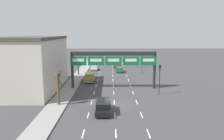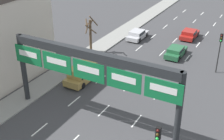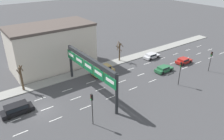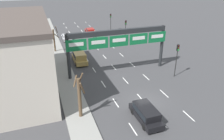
% 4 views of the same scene
% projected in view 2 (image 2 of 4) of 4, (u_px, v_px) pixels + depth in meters
% --- Properties ---
extents(lane_dashes, '(6.72, 67.00, 0.01)m').
position_uv_depth(lane_dashes, '(117.00, 98.00, 30.50)').
color(lane_dashes, white).
rests_on(lane_dashes, ground_plane).
extents(sign_gantry, '(15.31, 0.70, 6.70)m').
position_uv_depth(sign_gantry, '(90.00, 67.00, 24.60)').
color(sign_gantry, '#232628').
rests_on(sign_gantry, ground_plane).
extents(car_green, '(1.82, 4.06, 1.26)m').
position_uv_depth(car_green, '(176.00, 51.00, 38.98)').
color(car_green, '#235B38').
rests_on(car_green, ground_plane).
extents(car_red, '(1.91, 3.97, 1.26)m').
position_uv_depth(car_red, '(189.00, 34.00, 44.60)').
color(car_red, maroon).
rests_on(car_red, ground_plane).
extents(car_silver, '(1.87, 4.10, 1.28)m').
position_uv_depth(car_silver, '(137.00, 34.00, 44.39)').
color(car_silver, '#B7B7BC').
rests_on(car_silver, ground_plane).
extents(suv_gold, '(1.98, 4.69, 1.82)m').
position_uv_depth(suv_gold, '(83.00, 72.00, 33.16)').
color(suv_gold, '#A88947').
rests_on(suv_gold, ground_plane).
extents(traffic_light_mid_block, '(0.30, 0.35, 4.64)m').
position_uv_depth(traffic_light_mid_block, '(220.00, 45.00, 33.85)').
color(traffic_light_mid_block, black).
rests_on(traffic_light_mid_block, ground_plane).
extents(tree_bare_closest, '(1.75, 1.55, 5.00)m').
position_uv_depth(tree_bare_closest, '(90.00, 33.00, 39.23)').
color(tree_bare_closest, brown).
rests_on(tree_bare_closest, sidewalk_left).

